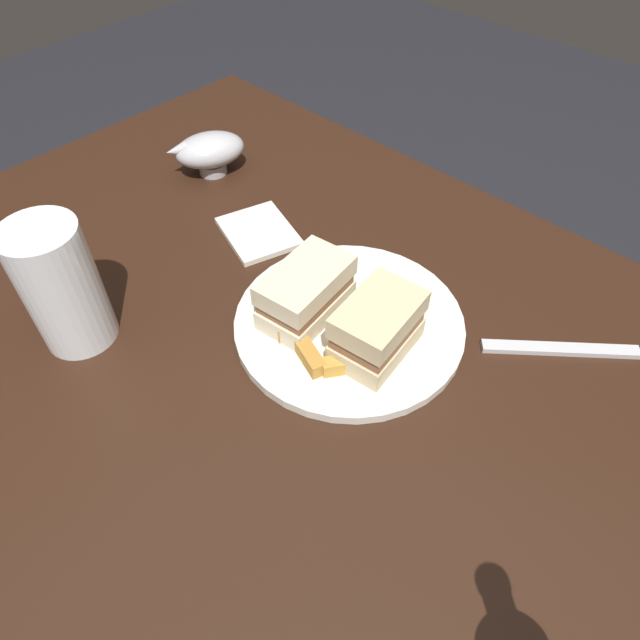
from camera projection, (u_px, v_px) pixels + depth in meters
ground_plane at (304, 571)px, 1.21m from camera, size 6.00×6.00×0.00m
dining_table at (299, 493)px, 0.93m from camera, size 1.20×0.85×0.76m
plate at (349, 323)px, 0.67m from camera, size 0.27×0.27×0.01m
sandwich_half_left at (306, 293)px, 0.65m from camera, size 0.08×0.12×0.07m
sandwich_half_right at (377, 328)px, 0.61m from camera, size 0.08×0.11×0.07m
potato_wedge_front at (282, 320)px, 0.66m from camera, size 0.06×0.05×0.02m
potato_wedge_middle at (310, 357)px, 0.62m from camera, size 0.05×0.03×0.02m
potato_wedge_back at (347, 364)px, 0.61m from camera, size 0.05×0.05×0.02m
potato_wedge_left_edge at (361, 358)px, 0.62m from camera, size 0.05×0.02×0.02m
pint_glass at (65, 294)px, 0.62m from camera, size 0.08×0.08×0.16m
gravy_boat at (209, 150)px, 0.87m from camera, size 0.11×0.13×0.07m
napkin at (259, 232)px, 0.79m from camera, size 0.13×0.12×0.01m
fork at (560, 349)px, 0.65m from camera, size 0.15×0.13×0.01m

